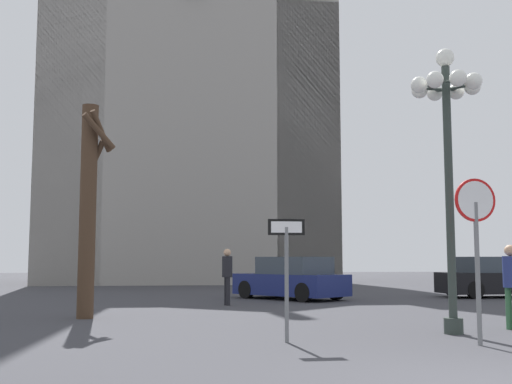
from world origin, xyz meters
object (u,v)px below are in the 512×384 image
object	(u,v)px
street_lamp	(447,130)
parked_car_far_navy	(291,279)
stop_sign	(476,229)
one_way_arrow_sign	(287,262)
bare_tree	(89,205)
parked_car_near_black	(499,278)
cathedral	(190,113)
pedestrian_walking	(227,271)
pedestrian_standing	(511,278)

from	to	relation	value
street_lamp	parked_car_far_navy	xyz separation A→B (m)	(-1.23, 10.59, -3.24)
stop_sign	one_way_arrow_sign	world-z (taller)	stop_sign
bare_tree	parked_car_near_black	distance (m)	15.81
one_way_arrow_sign	bare_tree	bearing A→B (deg)	129.58
cathedral	bare_tree	xyz separation A→B (m)	(-2.80, -22.84, -7.62)
street_lamp	pedestrian_walking	world-z (taller)	street_lamp
street_lamp	pedestrian_standing	distance (m)	3.31
cathedral	street_lamp	world-z (taller)	cathedral
stop_sign	street_lamp	size ratio (longest dim) A/B	0.50
parked_car_far_navy	stop_sign	bearing A→B (deg)	-85.43
stop_sign	parked_car_near_black	xyz separation A→B (m)	(6.96, 12.52, -1.22)
pedestrian_standing	parked_car_near_black	bearing A→B (deg)	63.38
cathedral	pedestrian_walking	xyz separation A→B (m)	(0.89, -18.93, -9.28)
pedestrian_walking	pedestrian_standing	bearing A→B (deg)	-55.08
cathedral	stop_sign	distance (m)	30.01
cathedral	parked_car_near_black	distance (m)	21.79
stop_sign	pedestrian_standing	size ratio (longest dim) A/B	1.63
cathedral	street_lamp	bearing A→B (deg)	-80.30
pedestrian_standing	bare_tree	bearing A→B (deg)	158.34
stop_sign	pedestrian_standing	bearing A→B (deg)	50.56
pedestrian_walking	parked_car_far_navy	bearing A→B (deg)	46.81
cathedral	pedestrian_walking	world-z (taller)	cathedral
street_lamp	bare_tree	world-z (taller)	street_lamp
one_way_arrow_sign	parked_car_far_navy	xyz separation A→B (m)	(2.12, 11.42, -0.68)
bare_tree	stop_sign	bearing A→B (deg)	-38.33
stop_sign	pedestrian_standing	distance (m)	2.88
cathedral	pedestrian_walking	distance (m)	21.10
one_way_arrow_sign	pedestrian_standing	xyz separation A→B (m)	(4.84, 1.36, -0.34)
street_lamp	pedestrian_standing	size ratio (longest dim) A/B	3.27
stop_sign	pedestrian_walking	xyz separation A→B (m)	(-3.45, 9.55, -0.88)
bare_tree	parked_car_far_navy	xyz separation A→B (m)	(6.16, 6.54, -2.02)
street_lamp	stop_sign	bearing A→B (deg)	-99.16
cathedral	pedestrian_standing	xyz separation A→B (m)	(6.08, -26.36, -9.30)
bare_tree	parked_car_near_black	bearing A→B (deg)	26.03
parked_car_far_navy	parked_car_near_black	bearing A→B (deg)	2.44
pedestrian_walking	pedestrian_standing	xyz separation A→B (m)	(5.19, -7.43, -0.02)
street_lamp	parked_car_near_black	distance (m)	13.22
cathedral	one_way_arrow_sign	bearing A→B (deg)	-87.44
pedestrian_standing	cathedral	bearing A→B (deg)	102.98
parked_car_near_black	parked_car_far_navy	bearing A→B (deg)	-177.56
stop_sign	bare_tree	bearing A→B (deg)	141.67
street_lamp	pedestrian_walking	distance (m)	9.24
stop_sign	bare_tree	world-z (taller)	bare_tree
cathedral	one_way_arrow_sign	distance (m)	29.16
bare_tree	parked_car_far_navy	bearing A→B (deg)	46.74
stop_sign	parked_car_far_navy	bearing A→B (deg)	94.57
bare_tree	pedestrian_walking	size ratio (longest dim) A/B	3.01
one_way_arrow_sign	street_lamp	bearing A→B (deg)	13.98
one_way_arrow_sign	street_lamp	xyz separation A→B (m)	(3.35, 0.84, 2.57)
cathedral	pedestrian_standing	world-z (taller)	cathedral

